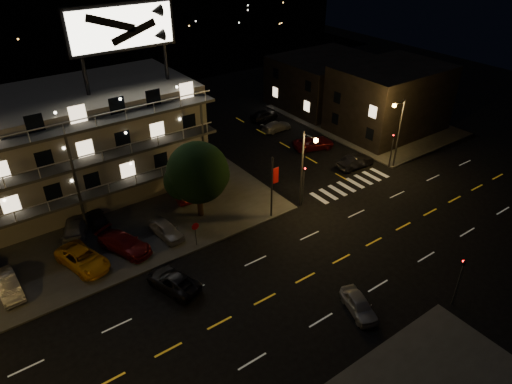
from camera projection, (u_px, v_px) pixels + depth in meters
ground at (286, 288)px, 35.23m from camera, size 140.00×140.00×0.00m
curb_nw at (31, 226)px, 42.07m from camera, size 44.00×24.00×0.15m
curb_ne at (362, 119)px, 64.00m from camera, size 16.00×24.00×0.15m
motel at (52, 149)px, 44.03m from camera, size 28.00×13.80×18.10m
side_bldg_front at (389, 99)px, 59.05m from camera, size 14.06×10.00×8.50m
side_bldg_back at (325, 81)px, 67.75m from camera, size 14.06×12.00×7.00m
streetlight_nc at (305, 163)px, 42.38m from camera, size 0.44×1.92×8.00m
streetlight_ne at (398, 127)px, 49.43m from camera, size 1.92×0.44×8.00m
signal_nw at (304, 181)px, 44.27m from camera, size 0.20×0.27×4.60m
signal_sw at (460, 278)px, 32.50m from camera, size 0.20×0.27×4.60m
signal_ne at (392, 147)px, 50.75m from camera, size 0.27×0.20×4.60m
banner_north at (272, 186)px, 41.80m from camera, size 0.83×0.16×6.40m
stop_sign at (196, 230)px, 38.78m from camera, size 0.91×0.11×2.61m
tree at (197, 174)px, 41.26m from camera, size 5.93×5.71×7.47m
lot_car_1 at (7, 285)px, 34.29m from camera, size 1.68×4.33×1.40m
lot_car_2 at (83, 259)px, 36.90m from camera, size 3.73×5.64×1.44m
lot_car_3 at (124, 243)px, 38.60m from camera, size 3.92×5.49×1.48m
lot_car_4 at (166, 230)px, 40.37m from camera, size 2.07×4.15×1.36m
lot_car_7 at (75, 228)px, 40.61m from camera, size 3.66×5.14×1.38m
lot_car_8 at (97, 218)px, 41.88m from camera, size 1.87×4.13×1.38m
lot_car_9 at (180, 192)px, 45.84m from camera, size 1.95×4.20×1.33m
side_car_0 at (355, 162)px, 51.64m from camera, size 4.55×1.78×1.47m
side_car_1 at (314, 143)px, 55.90m from camera, size 5.54×3.73×1.41m
side_car_2 at (276, 126)px, 60.56m from camera, size 4.34×1.90×1.24m
side_car_3 at (264, 115)px, 63.69m from camera, size 4.34×1.97×1.44m
road_car_east at (359, 305)px, 32.88m from camera, size 2.63×4.05×1.28m
road_car_west at (173, 281)px, 34.99m from camera, size 3.40×5.08×1.30m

